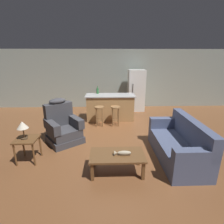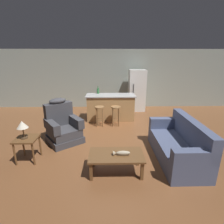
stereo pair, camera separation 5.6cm
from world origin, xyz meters
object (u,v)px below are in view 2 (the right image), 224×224
(fish_figurine, at_px, (121,153))
(end_table, at_px, (27,142))
(bar_stool_left, at_px, (100,113))
(recliner_near_lamp, at_px, (63,127))
(coffee_table, at_px, (116,157))
(table_lamp, at_px, (22,125))
(couch, at_px, (179,145))
(bottle_tall_green, at_px, (98,91))
(refrigerator, at_px, (137,90))
(kitchen_island, at_px, (111,107))
(bar_stool_right, at_px, (116,112))

(fish_figurine, xyz_separation_m, end_table, (-2.09, 0.51, -0.00))
(end_table, bearing_deg, bar_stool_left, 53.66)
(fish_figurine, relative_size, recliner_near_lamp, 0.28)
(coffee_table, relative_size, table_lamp, 2.68)
(fish_figurine, relative_size, couch, 0.18)
(couch, xyz_separation_m, bottle_tall_green, (-2.01, 2.93, 0.72))
(refrigerator, bearing_deg, bar_stool_left, -129.95)
(end_table, bearing_deg, refrigerator, 51.93)
(kitchen_island, distance_m, bar_stool_left, 0.74)
(end_table, bearing_deg, bottle_tall_green, 63.75)
(bar_stool_left, bearing_deg, recliner_near_lamp, -131.08)
(bar_stool_right, distance_m, bottle_tall_green, 1.21)
(kitchen_island, distance_m, refrigerator, 1.71)
(kitchen_island, relative_size, bar_stool_left, 2.65)
(coffee_table, height_order, kitchen_island, kitchen_island)
(bar_stool_left, bearing_deg, coffee_table, -80.01)
(refrigerator, bearing_deg, end_table, -128.07)
(end_table, relative_size, bar_stool_right, 0.82)
(recliner_near_lamp, bearing_deg, fish_figurine, 9.99)
(couch, height_order, bar_stool_right, couch)
(end_table, relative_size, kitchen_island, 0.31)
(couch, bearing_deg, bar_stool_right, -56.80)
(refrigerator, bearing_deg, couch, -84.30)
(fish_figurine, distance_m, bar_stool_left, 2.66)
(coffee_table, relative_size, kitchen_island, 0.61)
(table_lamp, bearing_deg, recliner_near_lamp, 59.03)
(table_lamp, distance_m, refrigerator, 5.01)
(fish_figurine, xyz_separation_m, refrigerator, (0.98, 4.43, 0.42))
(kitchen_island, relative_size, bar_stool_right, 2.65)
(fish_figurine, distance_m, table_lamp, 2.22)
(table_lamp, height_order, bar_stool_right, table_lamp)
(kitchen_island, bearing_deg, fish_figurine, -86.93)
(kitchen_island, relative_size, refrigerator, 1.02)
(bar_stool_right, xyz_separation_m, refrigerator, (0.98, 1.83, 0.41))
(end_table, distance_m, bar_stool_right, 2.95)
(coffee_table, relative_size, bar_stool_right, 1.62)
(fish_figurine, height_order, bar_stool_right, bar_stool_right)
(bar_stool_left, height_order, bottle_tall_green, bottle_tall_green)
(table_lamp, bearing_deg, bar_stool_right, 44.84)
(coffee_table, height_order, bottle_tall_green, bottle_tall_green)
(recliner_near_lamp, distance_m, kitchen_island, 2.22)
(table_lamp, xyz_separation_m, bar_stool_left, (1.57, 2.10, -0.40))
(recliner_near_lamp, bearing_deg, table_lamp, -66.94)
(coffee_table, xyz_separation_m, end_table, (-1.99, 0.49, 0.10))
(bar_stool_right, distance_m, refrigerator, 2.12)
(coffee_table, relative_size, end_table, 1.96)
(bar_stool_left, relative_size, refrigerator, 0.39)
(recliner_near_lamp, height_order, bar_stool_right, recliner_near_lamp)
(table_lamp, bearing_deg, bar_stool_left, 53.32)
(coffee_table, relative_size, couch, 0.58)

